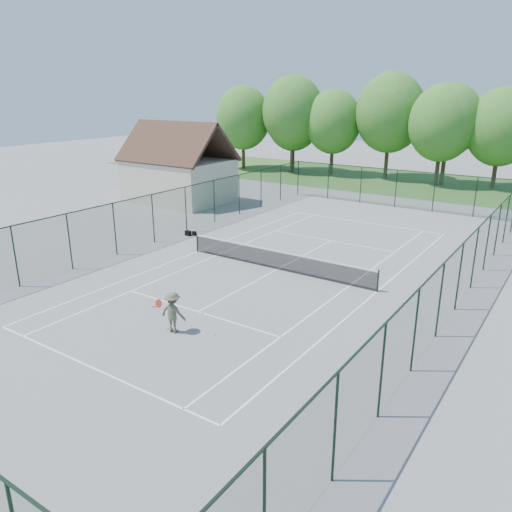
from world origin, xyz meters
name	(u,v)px	position (x,y,z in m)	size (l,w,h in m)	color
ground	(277,269)	(0.00, 0.00, 0.00)	(140.00, 140.00, 0.00)	gray
grass_far	(435,185)	(0.00, 30.00, 0.01)	(80.00, 16.00, 0.01)	#3E6C2A
court_lines	(277,269)	(0.00, 0.00, 0.00)	(11.05, 23.85, 0.01)	white
tennis_net	(277,259)	(0.00, 0.00, 0.58)	(11.08, 0.08, 1.10)	black
fence_enclosure	(278,241)	(0.00, 0.00, 1.56)	(18.05, 36.05, 3.02)	#183C23
utility_building	(178,164)	(-16.00, 10.00, 3.12)	(8.60, 6.27, 6.63)	beige
tree_line_far	(442,123)	(0.00, 30.00, 5.99)	(39.40, 6.40, 9.70)	#41321E
sports_bag_a	(188,233)	(-8.24, 2.27, 0.16)	(0.40, 0.24, 0.32)	black
sports_bag_b	(194,233)	(-7.95, 2.55, 0.12)	(0.32, 0.19, 0.25)	black
tennis_player	(173,312)	(0.42, -8.33, 0.83)	(2.03, 0.83, 1.66)	#585E41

